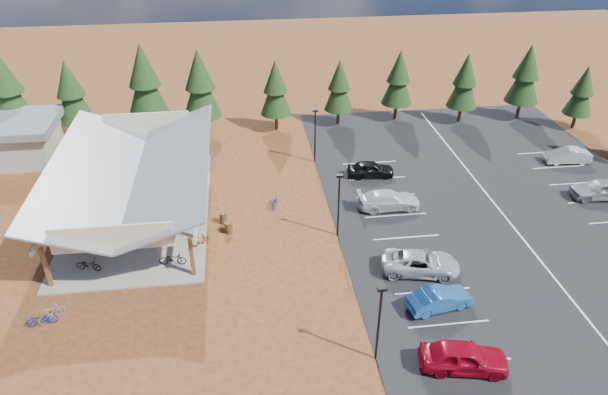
{
  "coord_description": "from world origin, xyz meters",
  "views": [
    {
      "loc": [
        -1.6,
        -30.51,
        23.42
      ],
      "look_at": [
        2.84,
        4.85,
        1.72
      ],
      "focal_mm": 32.0,
      "sensor_mm": 36.0,
      "label": 1
    }
  ],
  "objects_px": {
    "bike_4": "(172,259)",
    "bike_9": "(52,313)",
    "bike_2": "(109,198)",
    "car_9": "(567,156)",
    "bike_14": "(274,202)",
    "bike_0": "(88,265)",
    "car_8": "(601,189)",
    "car_2": "(421,263)",
    "car_3": "(389,200)",
    "bike_10": "(41,319)",
    "bike_15": "(199,241)",
    "trash_bin_1": "(223,218)",
    "bike_6": "(174,203)",
    "lamp_post_0": "(379,319)",
    "car_1": "(439,299)",
    "car_4": "(371,169)",
    "bike_7": "(176,162)",
    "bike_pavilion": "(133,170)",
    "lamp_post_2": "(315,132)",
    "car_0": "(464,357)",
    "lamp_post_1": "(339,201)",
    "trash_bin_0": "(229,227)",
    "bike_3": "(106,175)",
    "bike_1": "(87,240)"
  },
  "relations": [
    {
      "from": "trash_bin_1",
      "to": "car_8",
      "type": "bearing_deg",
      "value": -0.36
    },
    {
      "from": "trash_bin_0",
      "to": "bike_10",
      "type": "relative_size",
      "value": 0.5
    },
    {
      "from": "bike_pavilion",
      "to": "bike_10",
      "type": "xyz_separation_m",
      "value": [
        -4.16,
        -12.02,
        -3.35
      ]
    },
    {
      "from": "bike_4",
      "to": "bike_9",
      "type": "bearing_deg",
      "value": 128.3
    },
    {
      "from": "bike_7",
      "to": "car_2",
      "type": "distance_m",
      "value": 24.53
    },
    {
      "from": "trash_bin_0",
      "to": "bike_14",
      "type": "relative_size",
      "value": 0.51
    },
    {
      "from": "lamp_post_0",
      "to": "bike_2",
      "type": "bearing_deg",
      "value": 133.43
    },
    {
      "from": "bike_9",
      "to": "bike_10",
      "type": "bearing_deg",
      "value": 87.92
    },
    {
      "from": "bike_4",
      "to": "bike_7",
      "type": "xyz_separation_m",
      "value": [
        -0.82,
        14.48,
        0.04
      ]
    },
    {
      "from": "bike_6",
      "to": "car_8",
      "type": "distance_m",
      "value": 34.94
    },
    {
      "from": "bike_0",
      "to": "car_8",
      "type": "xyz_separation_m",
      "value": [
        39.91,
        4.64,
        0.3
      ]
    },
    {
      "from": "lamp_post_2",
      "to": "car_3",
      "type": "bearing_deg",
      "value": -61.86
    },
    {
      "from": "car_0",
      "to": "car_1",
      "type": "distance_m",
      "value": 4.73
    },
    {
      "from": "trash_bin_1",
      "to": "bike_1",
      "type": "xyz_separation_m",
      "value": [
        -9.67,
        -1.95,
        0.19
      ]
    },
    {
      "from": "bike_3",
      "to": "bike_15",
      "type": "height_order",
      "value": "bike_3"
    },
    {
      "from": "bike_14",
      "to": "bike_7",
      "type": "bearing_deg",
      "value": 152.03
    },
    {
      "from": "bike_pavilion",
      "to": "bike_0",
      "type": "xyz_separation_m",
      "value": [
        -2.47,
        -7.12,
        -3.26
      ]
    },
    {
      "from": "bike_10",
      "to": "bike_15",
      "type": "relative_size",
      "value": 1.14
    },
    {
      "from": "bike_2",
      "to": "car_9",
      "type": "height_order",
      "value": "car_9"
    },
    {
      "from": "bike_15",
      "to": "car_0",
      "type": "height_order",
      "value": "car_0"
    },
    {
      "from": "lamp_post_0",
      "to": "bike_9",
      "type": "xyz_separation_m",
      "value": [
        -18.68,
        5.39,
        -2.46
      ]
    },
    {
      "from": "bike_4",
      "to": "car_1",
      "type": "xyz_separation_m",
      "value": [
        16.7,
        -6.34,
        0.13
      ]
    },
    {
      "from": "car_0",
      "to": "car_3",
      "type": "distance_m",
      "value": 16.43
    },
    {
      "from": "bike_pavilion",
      "to": "trash_bin_1",
      "type": "xyz_separation_m",
      "value": [
        6.57,
        -2.28,
        -3.37
      ]
    },
    {
      "from": "bike_1",
      "to": "bike_pavilion",
      "type": "bearing_deg",
      "value": -41.18
    },
    {
      "from": "lamp_post_2",
      "to": "bike_4",
      "type": "distance_m",
      "value": 18.65
    },
    {
      "from": "trash_bin_0",
      "to": "bike_10",
      "type": "xyz_separation_m",
      "value": [
        -11.12,
        -8.36,
        0.02
      ]
    },
    {
      "from": "car_3",
      "to": "car_9",
      "type": "xyz_separation_m",
      "value": [
        18.4,
        5.66,
        -0.04
      ]
    },
    {
      "from": "car_2",
      "to": "car_0",
      "type": "bearing_deg",
      "value": -169.82
    },
    {
      "from": "trash_bin_1",
      "to": "bike_4",
      "type": "xyz_separation_m",
      "value": [
        -3.44,
        -4.91,
        0.14
      ]
    },
    {
      "from": "bike_2",
      "to": "lamp_post_1",
      "type": "bearing_deg",
      "value": -116.23
    },
    {
      "from": "car_3",
      "to": "car_8",
      "type": "xyz_separation_m",
      "value": [
        17.73,
        -0.66,
        0.09
      ]
    },
    {
      "from": "trash_bin_0",
      "to": "bike_7",
      "type": "relative_size",
      "value": 0.52
    },
    {
      "from": "bike_7",
      "to": "car_0",
      "type": "bearing_deg",
      "value": -155.07
    },
    {
      "from": "bike_9",
      "to": "bike_14",
      "type": "xyz_separation_m",
      "value": [
        14.32,
        11.1,
        -0.05
      ]
    },
    {
      "from": "car_0",
      "to": "bike_3",
      "type": "bearing_deg",
      "value": 55.16
    },
    {
      "from": "trash_bin_0",
      "to": "car_0",
      "type": "relative_size",
      "value": 0.19
    },
    {
      "from": "bike_4",
      "to": "car_2",
      "type": "xyz_separation_m",
      "value": [
        16.63,
        -2.76,
        0.18
      ]
    },
    {
      "from": "bike_6",
      "to": "bike_9",
      "type": "xyz_separation_m",
      "value": [
        -6.29,
        -11.87,
        0.0
      ]
    },
    {
      "from": "bike_4",
      "to": "bike_9",
      "type": "relative_size",
      "value": 1.08
    },
    {
      "from": "bike_3",
      "to": "bike_7",
      "type": "xyz_separation_m",
      "value": [
        5.89,
        1.74,
        0.03
      ]
    },
    {
      "from": "car_1",
      "to": "car_4",
      "type": "xyz_separation_m",
      "value": [
        -0.34,
        17.05,
        0.01
      ]
    },
    {
      "from": "trash_bin_1",
      "to": "bike_6",
      "type": "relative_size",
      "value": 0.57
    },
    {
      "from": "lamp_post_1",
      "to": "trash_bin_1",
      "type": "height_order",
      "value": "lamp_post_1"
    },
    {
      "from": "bike_7",
      "to": "bike_pavilion",
      "type": "bearing_deg",
      "value": 153.36
    },
    {
      "from": "bike_6",
      "to": "bike_0",
      "type": "bearing_deg",
      "value": 147.52
    },
    {
      "from": "bike_4",
      "to": "car_2",
      "type": "relative_size",
      "value": 0.35
    },
    {
      "from": "bike_pavilion",
      "to": "lamp_post_2",
      "type": "bearing_deg",
      "value": 25.02
    },
    {
      "from": "bike_pavilion",
      "to": "lamp_post_1",
      "type": "distance_m",
      "value": 15.83
    },
    {
      "from": "bike_1",
      "to": "car_9",
      "type": "bearing_deg",
      "value": -83.93
    }
  ]
}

